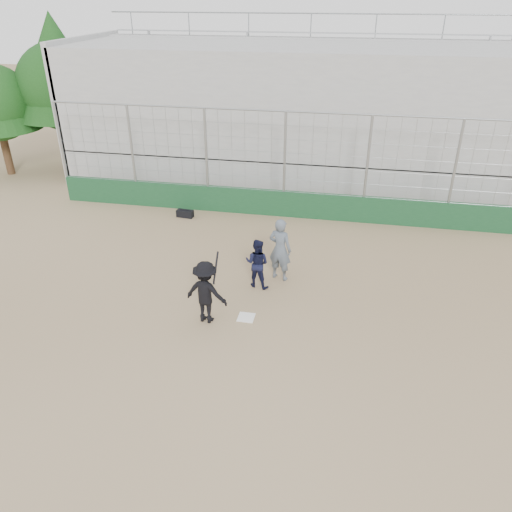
% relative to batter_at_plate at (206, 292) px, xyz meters
% --- Properties ---
extents(ground, '(90.00, 90.00, 0.00)m').
position_rel_batter_at_plate_xyz_m(ground, '(1.00, 0.29, -0.87)').
color(ground, brown).
rests_on(ground, ground).
extents(home_plate, '(0.44, 0.44, 0.02)m').
position_rel_batter_at_plate_xyz_m(home_plate, '(1.00, 0.29, -0.86)').
color(home_plate, white).
rests_on(home_plate, ground).
extents(backstop, '(18.10, 0.25, 4.04)m').
position_rel_batter_at_plate_xyz_m(backstop, '(1.00, 7.29, 0.08)').
color(backstop, '#123A1E').
rests_on(backstop, ground).
extents(bleachers, '(20.25, 6.70, 6.98)m').
position_rel_batter_at_plate_xyz_m(bleachers, '(1.00, 12.24, 2.05)').
color(bleachers, '#969696').
rests_on(bleachers, ground).
extents(tree_left, '(4.48, 4.48, 7.00)m').
position_rel_batter_at_plate_xyz_m(tree_left, '(-10.00, 11.29, 3.51)').
color(tree_left, '#3B2515').
rests_on(tree_left, ground).
extents(batter_at_plate, '(1.22, 0.85, 1.90)m').
position_rel_batter_at_plate_xyz_m(batter_at_plate, '(0.00, 0.00, 0.00)').
color(batter_at_plate, black).
rests_on(batter_at_plate, ground).
extents(catcher_crouched, '(0.87, 0.76, 1.06)m').
position_rel_batter_at_plate_xyz_m(catcher_crouched, '(0.98, 1.93, -0.35)').
color(catcher_crouched, black).
rests_on(catcher_crouched, ground).
extents(umpire, '(0.83, 0.67, 1.77)m').
position_rel_batter_at_plate_xyz_m(umpire, '(1.57, 2.53, 0.01)').
color(umpire, '#515B66').
rests_on(umpire, ground).
extents(equipment_bag, '(0.67, 0.34, 0.31)m').
position_rel_batter_at_plate_xyz_m(equipment_bag, '(-2.71, 6.43, -0.73)').
color(equipment_bag, black).
rests_on(equipment_bag, ground).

